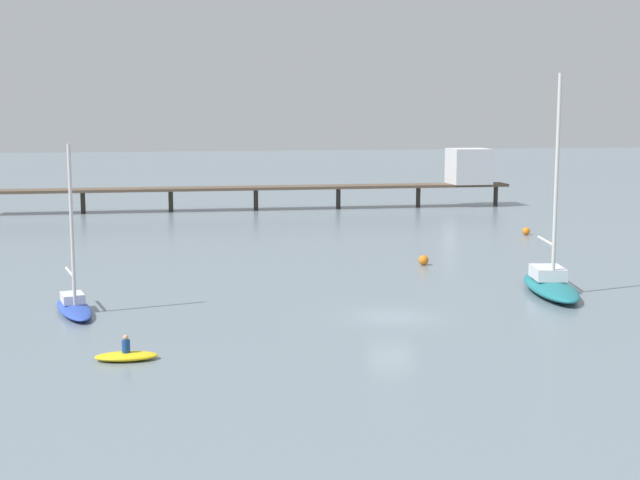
% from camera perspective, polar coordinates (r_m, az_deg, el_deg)
% --- Properties ---
extents(ground_plane, '(400.00, 400.00, 0.00)m').
position_cam_1_polar(ground_plane, '(47.72, 4.60, -4.90)').
color(ground_plane, slate).
extents(pier, '(57.66, 5.71, 6.58)m').
position_cam_1_polar(pier, '(100.94, 3.76, 4.11)').
color(pier, brown).
rests_on(pier, ground_plane).
extents(sailboat_blue, '(2.82, 6.45, 9.12)m').
position_cam_1_polar(sailboat_blue, '(50.21, -15.43, -3.84)').
color(sailboat_blue, '#2D4CB7').
rests_on(sailboat_blue, ground_plane).
extents(sailboat_teal, '(4.18, 8.88, 12.97)m').
position_cam_1_polar(sailboat_teal, '(55.17, 14.47, -2.59)').
color(sailboat_teal, '#1E727A').
rests_on(sailboat_teal, ground_plane).
extents(dinghy_yellow, '(2.81, 1.41, 1.14)m').
position_cam_1_polar(dinghy_yellow, '(40.35, -12.25, -7.21)').
color(dinghy_yellow, yellow).
rests_on(dinghy_yellow, ground_plane).
extents(mooring_buoy_far, '(0.72, 0.72, 0.72)m').
position_cam_1_polar(mooring_buoy_far, '(63.67, 6.62, -1.28)').
color(mooring_buoy_far, orange).
rests_on(mooring_buoy_far, ground_plane).
extents(mooring_buoy_near, '(0.68, 0.68, 0.68)m').
position_cam_1_polar(mooring_buoy_near, '(80.69, 13.01, 0.56)').
color(mooring_buoy_near, orange).
rests_on(mooring_buoy_near, ground_plane).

